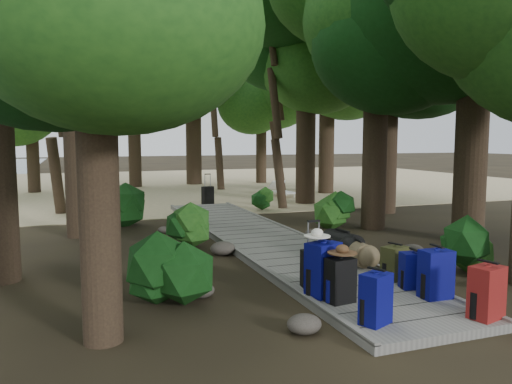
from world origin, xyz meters
name	(u,v)px	position (x,y,z in m)	size (l,w,h in m)	color
ground	(280,251)	(0.00, 0.00, 0.00)	(120.00, 120.00, 0.00)	#322919
sand_beach	(158,185)	(0.00, 16.00, 0.01)	(40.00, 22.00, 0.02)	tan
boardwalk	(263,240)	(0.00, 1.00, 0.06)	(2.00, 12.00, 0.12)	slate
backpack_left_a	(376,296)	(-0.63, -4.44, 0.46)	(0.37, 0.26, 0.69)	#060872
backpack_left_b	(340,278)	(-0.62, -3.59, 0.46)	(0.37, 0.26, 0.67)	black
backpack_left_c	(323,266)	(-0.70, -3.24, 0.54)	(0.45, 0.32, 0.84)	#060872
backpack_right_a	(487,289)	(0.77, -4.74, 0.48)	(0.41, 0.29, 0.73)	maroon
backpack_right_b	(436,271)	(0.72, -3.88, 0.50)	(0.42, 0.29, 0.75)	#060872
backpack_right_c	(413,268)	(0.71, -3.39, 0.42)	(0.35, 0.25, 0.60)	#060872
backpack_right_d	(395,261)	(0.74, -2.90, 0.41)	(0.38, 0.28, 0.58)	#353518
duffel_right_khaki	(357,253)	(0.69, -1.88, 0.33)	(0.41, 0.62, 0.41)	brown
duffel_right_black	(342,244)	(0.70, -1.32, 0.36)	(0.49, 0.78, 0.49)	black
suitcase_on_boardwalk	(313,268)	(-0.64, -2.80, 0.40)	(0.36, 0.20, 0.55)	black
lone_suitcase_on_sand	(208,195)	(0.47, 7.75, 0.33)	(0.40, 0.23, 0.63)	black
hat_brown	(342,249)	(-0.60, -3.58, 0.85)	(0.40, 0.40, 0.12)	#51351E
hat_white	(317,232)	(-0.77, -3.18, 1.02)	(0.38, 0.38, 0.13)	silver
kayak	(105,198)	(-2.94, 9.48, 0.18)	(0.72, 3.27, 0.33)	red
sun_lounger	(283,189)	(3.91, 8.98, 0.32)	(0.60, 1.86, 0.60)	silver
tree_right_b	(477,13)	(4.44, -0.49, 5.06)	(5.67, 5.67, 10.12)	black
tree_right_c	(377,55)	(3.32, 1.64, 4.43)	(5.12, 5.12, 8.85)	black
tree_right_d	(389,56)	(5.27, 3.98, 4.86)	(5.30, 5.30, 9.72)	black
tree_right_e	(306,63)	(3.89, 6.91, 5.01)	(5.56, 5.56, 10.01)	black
tree_right_f	(327,83)	(6.20, 9.68, 4.67)	(5.23, 5.23, 9.34)	black
tree_left_a	(94,54)	(-3.71, -3.57, 3.25)	(3.90, 3.90, 6.50)	black
tree_left_c	(74,47)	(-3.87, 3.14, 4.44)	(5.10, 5.10, 8.87)	black
tree_back_a	(133,97)	(-1.18, 15.34, 4.34)	(5.02, 5.02, 8.68)	black
tree_back_b	(193,73)	(1.83, 15.80, 5.64)	(6.32, 6.32, 11.29)	black
tree_back_c	(261,108)	(5.35, 15.34, 3.95)	(4.39, 4.39, 7.90)	black
tree_back_d	(31,106)	(-5.63, 14.23, 3.75)	(4.50, 4.50, 7.49)	black
palm_right_a	(284,104)	(2.71, 6.16, 3.50)	(4.10, 4.10, 7.00)	#1B4613
palm_right_b	(279,86)	(4.74, 11.41, 4.68)	(4.85, 4.85, 9.37)	#1B4613
palm_right_c	(224,111)	(2.60, 12.86, 3.61)	(4.54, 4.54, 7.23)	#1B4613
palm_left_a	(47,98)	(-4.65, 7.14, 3.57)	(4.49, 4.49, 7.15)	#1B4613
rock_left_a	(304,324)	(-1.43, -4.15, 0.12)	(0.43, 0.38, 0.23)	#4C473F
rock_left_b	(201,290)	(-2.26, -2.40, 0.11)	(0.40, 0.36, 0.22)	#4C473F
rock_left_c	(223,248)	(-1.21, 0.10, 0.14)	(0.50, 0.45, 0.28)	#4C473F
rock_left_d	(164,230)	(-1.92, 2.88, 0.08)	(0.30, 0.27, 0.16)	#4C473F
rock_right_a	(481,281)	(1.99, -3.41, 0.10)	(0.35, 0.32, 0.20)	#4C473F
rock_right_b	(413,251)	(2.26, -1.37, 0.13)	(0.47, 0.42, 0.26)	#4C473F
rock_right_c	(311,233)	(1.35, 1.30, 0.08)	(0.27, 0.25, 0.15)	#4C473F
shrub_left_a	(168,274)	(-2.77, -2.55, 0.45)	(1.00, 1.00, 0.90)	#1C4A16
shrub_left_b	(186,226)	(-1.70, 1.25, 0.44)	(0.98, 0.98, 0.88)	#1C4A16
shrub_left_c	(128,204)	(-2.63, 4.30, 0.57)	(1.28, 1.28, 1.15)	#1C4A16
shrub_right_a	(467,246)	(2.43, -2.63, 0.47)	(1.04, 1.04, 0.94)	#1C4A16
shrub_right_b	(334,208)	(2.45, 2.14, 0.51)	(1.13, 1.13, 1.01)	#1C4A16
shrub_right_c	(262,200)	(1.78, 5.72, 0.33)	(0.74, 0.74, 0.66)	#1C4A16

